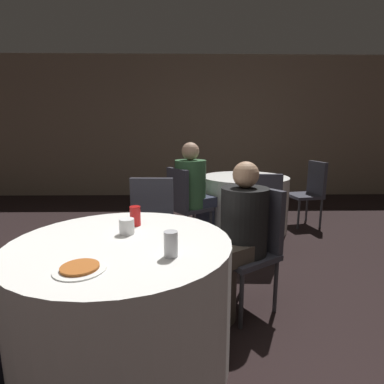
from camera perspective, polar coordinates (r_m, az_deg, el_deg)
name	(u,v)px	position (r m, az deg, el deg)	size (l,w,h in m)	color
ground_plane	(122,355)	(2.05, -13.13, -28.04)	(16.00, 16.00, 0.00)	black
wall_back	(168,127)	(6.25, -4.68, 12.15)	(16.00, 0.06, 2.80)	gray
table_near	(124,302)	(1.82, -12.82, -19.80)	(1.18, 1.18, 0.72)	white
table_far	(244,203)	(4.11, 9.90, -2.06)	(1.15, 1.15, 0.72)	white
chair_near_north	(151,221)	(2.66, -7.82, -5.45)	(0.41, 0.42, 0.90)	#383842
chair_near_northeast	(253,238)	(2.27, 11.52, -8.55)	(0.55, 0.55, 0.90)	#383842
chair_far_south	(260,209)	(3.12, 12.77, -3.12)	(0.41, 0.42, 0.90)	#383842
chair_far_southwest	(184,200)	(3.45, -1.58, -1.51)	(0.56, 0.56, 0.90)	#383842
chair_far_east	(311,188)	(4.53, 21.66, 0.77)	(0.47, 0.47, 0.90)	#383842
person_green_jacket	(195,192)	(3.52, 0.50, -0.01)	(0.50, 0.47, 1.19)	#33384C
person_black_shirt	(236,239)	(2.15, 8.42, -8.92)	(0.48, 0.45, 1.10)	#4C4238
pizza_plate_near	(80,268)	(1.38, -20.57, -13.44)	(0.22, 0.22, 0.02)	white
soda_can_red	(135,216)	(1.90, -10.76, -4.50)	(0.07, 0.07, 0.12)	red
soda_can_silver	(171,244)	(1.41, -4.05, -9.86)	(0.07, 0.07, 0.12)	silver
cup_near	(127,226)	(1.76, -12.31, -6.40)	(0.09, 0.09, 0.09)	white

